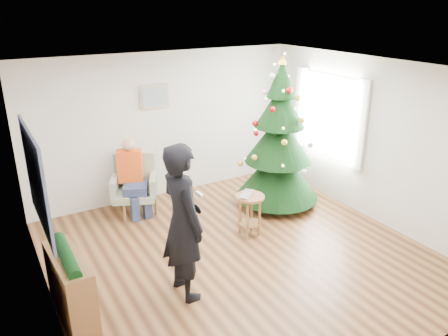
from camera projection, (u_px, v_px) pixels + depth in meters
floor at (239, 254)px, 6.24m from camera, size 5.00×5.00×0.00m
ceiling at (242, 70)px, 5.31m from camera, size 5.00×5.00×0.00m
wall_back at (166, 126)px, 7.79m from camera, size 5.00×0.00×5.00m
wall_front at (395, 260)px, 3.75m from camera, size 5.00×0.00×5.00m
wall_left at (40, 212)px, 4.60m from camera, size 0.00×5.00×5.00m
wall_right at (373, 141)px, 6.95m from camera, size 0.00×5.00×5.00m
window_panel at (329, 116)px, 7.67m from camera, size 0.04×1.30×1.40m
curtains at (328, 116)px, 7.65m from camera, size 0.05×1.75×1.50m
christmas_tree at (279, 141)px, 7.39m from camera, size 1.44×1.44×2.60m
stool at (250, 215)px, 6.64m from camera, size 0.44×0.44×0.66m
laptop at (250, 195)px, 6.52m from camera, size 0.43×0.41×0.03m
armchair at (135, 192)px, 7.39m from camera, size 0.90×0.88×0.99m
seated_person at (133, 176)px, 7.24m from camera, size 0.52×0.66×1.29m
standing_man at (183, 222)px, 5.08m from camera, size 0.50×0.73×1.94m
game_controller at (199, 194)px, 5.04m from camera, size 0.04×0.13×0.04m
console at (71, 288)px, 4.84m from camera, size 0.36×1.02×0.80m
garland at (66, 256)px, 4.69m from camera, size 0.14×0.90×0.14m
tapestry at (36, 180)px, 4.77m from camera, size 0.03×1.50×1.15m
framed_picture at (154, 97)px, 7.47m from camera, size 0.52×0.05×0.42m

